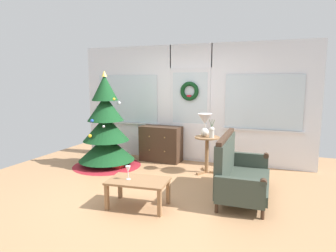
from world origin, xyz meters
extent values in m
plane|color=#AD7F56|center=(0.00, 0.00, 0.00)|extent=(6.76, 6.76, 0.00)
cube|color=white|center=(-1.52, 2.09, 1.27)|extent=(2.15, 0.08, 2.55)
cube|color=white|center=(1.52, 2.09, 1.27)|extent=(2.15, 0.08, 2.55)
cube|color=white|center=(0.00, 2.09, 2.30)|extent=(0.94, 0.08, 0.50)
cube|color=silver|center=(0.00, 2.05, 1.02)|extent=(0.90, 0.05, 2.05)
cube|color=white|center=(0.00, 2.03, 0.45)|extent=(0.78, 0.02, 0.80)
cube|color=silver|center=(0.00, 2.03, 1.40)|extent=(0.78, 0.01, 1.10)
cube|color=silver|center=(-1.52, 2.03, 1.35)|extent=(1.50, 0.01, 1.10)
cube|color=silver|center=(1.52, 2.03, 1.35)|extent=(1.50, 0.01, 1.10)
cube|color=silver|center=(-1.52, 2.02, 0.78)|extent=(1.59, 0.06, 0.03)
cube|color=silver|center=(1.52, 2.02, 0.78)|extent=(1.59, 0.06, 0.03)
torus|color=#123B1B|center=(0.00, 1.99, 1.55)|extent=(0.41, 0.09, 0.41)
cube|color=red|center=(0.00, 1.97, 1.42)|extent=(0.10, 0.02, 0.10)
cylinder|color=#4C331E|center=(-1.51, 1.04, 0.09)|extent=(0.10, 0.10, 0.19)
cone|color=maroon|center=(-1.51, 1.04, 0.05)|extent=(1.42, 1.42, 0.10)
cone|color=#14421E|center=(-1.51, 1.04, 0.38)|extent=(1.16, 1.16, 0.52)
cone|color=#14421E|center=(-1.51, 1.04, 0.80)|extent=(0.95, 0.95, 0.52)
cone|color=#14421E|center=(-1.51, 1.04, 1.22)|extent=(0.74, 0.74, 0.52)
cone|color=#14421E|center=(-1.51, 1.04, 1.64)|extent=(0.53, 0.53, 0.52)
cone|color=#E0BC4C|center=(-1.51, 1.04, 1.91)|extent=(0.12, 0.12, 0.12)
sphere|color=red|center=(-1.50, 1.44, 0.60)|extent=(0.08, 0.08, 0.08)
sphere|color=gold|center=(-1.64, 0.66, 0.70)|extent=(0.07, 0.07, 0.07)
sphere|color=silver|center=(-1.35, 0.70, 0.89)|extent=(0.05, 0.05, 0.05)
sphere|color=#264CB2|center=(-1.60, 0.69, 0.99)|extent=(0.07, 0.07, 0.07)
sphere|color=red|center=(-1.60, 1.29, 1.42)|extent=(0.06, 0.06, 0.06)
sphere|color=gold|center=(-1.27, 0.98, 1.41)|extent=(0.06, 0.06, 0.06)
sphere|color=silver|center=(-1.27, 1.18, 1.32)|extent=(0.07, 0.07, 0.07)
cube|color=#3D281C|center=(-0.58, 1.79, 0.39)|extent=(0.91, 0.45, 0.78)
sphere|color=tan|center=(-0.77, 1.57, 0.58)|extent=(0.03, 0.03, 0.03)
sphere|color=tan|center=(-0.41, 1.56, 0.58)|extent=(0.03, 0.03, 0.03)
sphere|color=tan|center=(-0.77, 1.57, 0.28)|extent=(0.03, 0.03, 0.03)
sphere|color=tan|center=(-0.41, 1.56, 0.28)|extent=(0.03, 0.03, 0.03)
cylinder|color=#3D281C|center=(1.71, -0.38, 0.07)|extent=(0.05, 0.05, 0.14)
cylinder|color=#3D281C|center=(1.68, 1.03, 0.07)|extent=(0.05, 0.05, 0.14)
cylinder|color=#3D281C|center=(1.11, -0.39, 0.07)|extent=(0.05, 0.05, 0.14)
cylinder|color=#3D281C|center=(1.08, 1.02, 0.07)|extent=(0.05, 0.05, 0.14)
cube|color=#384238|center=(1.39, 0.32, 0.21)|extent=(0.75, 1.36, 0.14)
cube|color=#384238|center=(1.09, 0.31, 0.59)|extent=(0.15, 1.35, 0.62)
cube|color=#3D281C|center=(1.09, 0.31, 0.93)|extent=(0.11, 1.32, 0.06)
cube|color=#384238|center=(1.41, -0.40, 0.33)|extent=(0.66, 0.10, 0.38)
cylinder|color=#3D281C|center=(1.70, -0.39, 0.50)|extent=(0.09, 0.09, 0.09)
cube|color=#384238|center=(1.38, 1.04, 0.33)|extent=(0.66, 0.10, 0.38)
cylinder|color=#3D281C|center=(1.67, 1.04, 0.50)|extent=(0.09, 0.09, 0.09)
cylinder|color=#8E6642|center=(0.57, 1.30, 0.70)|extent=(0.48, 0.48, 0.02)
cylinder|color=#8E6642|center=(0.57, 1.30, 0.34)|extent=(0.07, 0.07, 0.68)
cube|color=#8E6642|center=(0.73, 1.30, 0.02)|extent=(0.20, 0.05, 0.04)
cube|color=#8E6642|center=(0.49, 1.44, 0.02)|extent=(0.14, 0.20, 0.04)
cube|color=#8E6642|center=(0.49, 1.17, 0.02)|extent=(0.14, 0.20, 0.04)
sphere|color=silver|center=(0.51, 1.34, 0.79)|extent=(0.16, 0.16, 0.16)
cylinder|color=silver|center=(0.51, 1.34, 0.92)|extent=(0.02, 0.02, 0.06)
cone|color=silver|center=(0.51, 1.34, 1.05)|extent=(0.28, 0.28, 0.20)
cylinder|color=beige|center=(0.67, 1.24, 0.79)|extent=(0.09, 0.09, 0.16)
sphere|color=beige|center=(0.67, 1.24, 0.87)|extent=(0.10, 0.10, 0.10)
cylinder|color=#4C7042|center=(0.65, 1.24, 0.97)|extent=(0.07, 0.01, 0.17)
cylinder|color=#4C7042|center=(0.67, 1.24, 0.97)|extent=(0.01, 0.01, 0.18)
cylinder|color=#4C7042|center=(0.69, 1.24, 0.97)|extent=(0.07, 0.01, 0.17)
cube|color=#8E6642|center=(0.03, -0.59, 0.38)|extent=(0.89, 0.60, 0.03)
cube|color=#8E6642|center=(-0.33, -0.85, 0.18)|extent=(0.05, 0.05, 0.37)
cube|color=#8E6642|center=(0.43, -0.77, 0.18)|extent=(0.05, 0.05, 0.37)
cube|color=#8E6642|center=(-0.37, -0.41, 0.18)|extent=(0.05, 0.05, 0.37)
cube|color=#8E6642|center=(0.39, -0.34, 0.18)|extent=(0.05, 0.05, 0.37)
cylinder|color=silver|center=(-0.11, -0.62, 0.40)|extent=(0.06, 0.06, 0.01)
cylinder|color=silver|center=(-0.11, -0.62, 0.45)|extent=(0.01, 0.01, 0.10)
cone|color=silver|center=(-0.11, -0.62, 0.55)|extent=(0.08, 0.08, 0.09)
cube|color=red|center=(-1.15, 0.88, 0.09)|extent=(0.18, 0.16, 0.18)
camera|label=1|loc=(1.85, -4.22, 1.78)|focal=31.89mm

